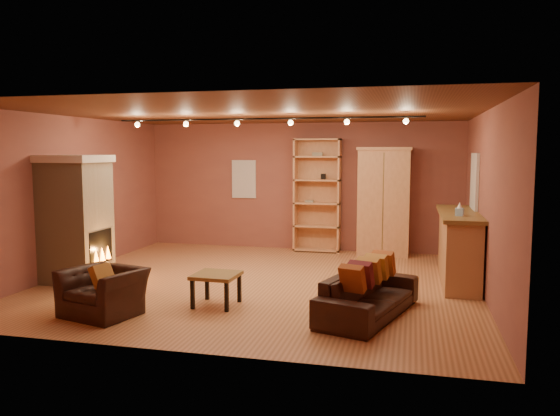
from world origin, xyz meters
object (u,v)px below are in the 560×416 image
(bookcase, at_px, (318,194))
(bar_counter, at_px, (459,246))
(armoire, at_px, (384,201))
(fireplace, at_px, (76,219))
(armchair, at_px, (103,284))
(loveseat, at_px, (369,286))
(coffee_table, at_px, (216,278))

(bookcase, distance_m, bar_counter, 3.64)
(armoire, relative_size, bar_counter, 0.92)
(fireplace, relative_size, armchair, 1.94)
(fireplace, relative_size, loveseat, 1.04)
(armchair, bearing_deg, armoire, 71.30)
(coffee_table, bearing_deg, armchair, -149.14)
(fireplace, distance_m, bookcase, 5.08)
(loveseat, height_order, armchair, armchair)
(bookcase, height_order, bar_counter, bookcase)
(fireplace, relative_size, bar_counter, 0.86)
(loveseat, bearing_deg, armchair, 120.15)
(coffee_table, bearing_deg, fireplace, 163.09)
(bookcase, bearing_deg, armchair, -110.26)
(armoire, bearing_deg, coffee_table, -115.40)
(armoire, relative_size, coffee_table, 3.60)
(bookcase, relative_size, bar_counter, 1.00)
(fireplace, bearing_deg, bar_counter, 13.28)
(armoire, height_order, coffee_table, armoire)
(armchair, bearing_deg, coffee_table, 45.42)
(bar_counter, bearing_deg, bookcase, 141.06)
(fireplace, xyz_separation_m, armoire, (4.89, 3.56, 0.08))
(loveseat, distance_m, coffee_table, 2.14)
(bar_counter, distance_m, loveseat, 2.66)
(armchair, bearing_deg, bookcase, 84.29)
(bookcase, xyz_separation_m, bar_counter, (2.78, -2.25, -0.65))
(fireplace, bearing_deg, bookcase, 47.10)
(loveseat, distance_m, armchair, 3.54)
(armoire, height_order, bar_counter, armoire)
(bookcase, height_order, armoire, bookcase)
(armoire, xyz_separation_m, armchair, (-3.41, -5.20, -0.71))
(armoire, bearing_deg, fireplace, -143.92)
(armoire, relative_size, loveseat, 1.11)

